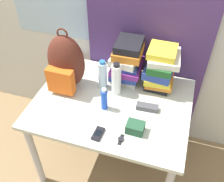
{
  "coord_description": "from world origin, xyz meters",
  "views": [
    {
      "loc": [
        0.4,
        -0.85,
        2.05
      ],
      "look_at": [
        0.0,
        0.42,
        0.84
      ],
      "focal_mm": 42.0,
      "sensor_mm": 36.0,
      "label": 1
    }
  ],
  "objects_px": {
    "book_stack_left": "(127,62)",
    "wristwatch": "(121,139)",
    "sports_bottle": "(116,79)",
    "cell_phone": "(98,134)",
    "backpack": "(66,64)",
    "camera_pouch": "(135,128)",
    "book_stack_center": "(161,68)",
    "water_bottle": "(103,75)",
    "sunglasses_case": "(147,107)",
    "sunscreen_bottle": "(104,99)"
  },
  "relations": [
    {
      "from": "cell_phone",
      "to": "wristwatch",
      "type": "distance_m",
      "value": 0.15
    },
    {
      "from": "camera_pouch",
      "to": "wristwatch",
      "type": "distance_m",
      "value": 0.12
    },
    {
      "from": "book_stack_left",
      "to": "sports_bottle",
      "type": "distance_m",
      "value": 0.18
    },
    {
      "from": "sunglasses_case",
      "to": "camera_pouch",
      "type": "height_order",
      "value": "camera_pouch"
    },
    {
      "from": "book_stack_center",
      "to": "camera_pouch",
      "type": "relative_size",
      "value": 2.88
    },
    {
      "from": "sports_bottle",
      "to": "backpack",
      "type": "bearing_deg",
      "value": -174.93
    },
    {
      "from": "book_stack_left",
      "to": "sports_bottle",
      "type": "bearing_deg",
      "value": -100.54
    },
    {
      "from": "book_stack_left",
      "to": "camera_pouch",
      "type": "height_order",
      "value": "book_stack_left"
    },
    {
      "from": "camera_pouch",
      "to": "sports_bottle",
      "type": "bearing_deg",
      "value": 125.56
    },
    {
      "from": "sunglasses_case",
      "to": "wristwatch",
      "type": "distance_m",
      "value": 0.32
    },
    {
      "from": "book_stack_center",
      "to": "camera_pouch",
      "type": "xyz_separation_m",
      "value": [
        -0.06,
        -0.48,
        -0.13
      ]
    },
    {
      "from": "book_stack_left",
      "to": "sunscreen_bottle",
      "type": "distance_m",
      "value": 0.36
    },
    {
      "from": "sports_bottle",
      "to": "sunscreen_bottle",
      "type": "bearing_deg",
      "value": -99.21
    },
    {
      "from": "water_bottle",
      "to": "sports_bottle",
      "type": "bearing_deg",
      "value": -14.99
    },
    {
      "from": "backpack",
      "to": "wristwatch",
      "type": "bearing_deg",
      "value": -35.65
    },
    {
      "from": "sports_bottle",
      "to": "sunscreen_bottle",
      "type": "distance_m",
      "value": 0.18
    },
    {
      "from": "backpack",
      "to": "sports_bottle",
      "type": "xyz_separation_m",
      "value": [
        0.36,
        0.03,
        -0.08
      ]
    },
    {
      "from": "wristwatch",
      "to": "cell_phone",
      "type": "bearing_deg",
      "value": -178.39
    },
    {
      "from": "book_stack_left",
      "to": "cell_phone",
      "type": "bearing_deg",
      "value": -92.29
    },
    {
      "from": "book_stack_left",
      "to": "sunscreen_bottle",
      "type": "relative_size",
      "value": 1.9
    },
    {
      "from": "backpack",
      "to": "sunscreen_bottle",
      "type": "relative_size",
      "value": 2.69
    },
    {
      "from": "backpack",
      "to": "book_stack_center",
      "type": "relative_size",
      "value": 1.46
    },
    {
      "from": "water_bottle",
      "to": "sunscreen_bottle",
      "type": "relative_size",
      "value": 1.34
    },
    {
      "from": "book_stack_left",
      "to": "sports_bottle",
      "type": "relative_size",
      "value": 1.28
    },
    {
      "from": "book_stack_left",
      "to": "sunscreen_bottle",
      "type": "xyz_separation_m",
      "value": [
        -0.06,
        -0.35,
        -0.08
      ]
    },
    {
      "from": "water_bottle",
      "to": "cell_phone",
      "type": "relative_size",
      "value": 2.18
    },
    {
      "from": "water_bottle",
      "to": "sports_bottle",
      "type": "xyz_separation_m",
      "value": [
        0.11,
        -0.03,
        0.01
      ]
    },
    {
      "from": "sunscreen_bottle",
      "to": "sports_bottle",
      "type": "bearing_deg",
      "value": 80.79
    },
    {
      "from": "book_stack_center",
      "to": "wristwatch",
      "type": "height_order",
      "value": "book_stack_center"
    },
    {
      "from": "sports_bottle",
      "to": "wristwatch",
      "type": "height_order",
      "value": "sports_bottle"
    },
    {
      "from": "backpack",
      "to": "sunscreen_bottle",
      "type": "height_order",
      "value": "backpack"
    },
    {
      "from": "cell_phone",
      "to": "wristwatch",
      "type": "relative_size",
      "value": 1.34
    },
    {
      "from": "sports_bottle",
      "to": "camera_pouch",
      "type": "height_order",
      "value": "sports_bottle"
    },
    {
      "from": "camera_pouch",
      "to": "cell_phone",
      "type": "bearing_deg",
      "value": -155.24
    },
    {
      "from": "sports_bottle",
      "to": "book_stack_center",
      "type": "bearing_deg",
      "value": 30.9
    },
    {
      "from": "book_stack_center",
      "to": "sports_bottle",
      "type": "relative_size",
      "value": 1.24
    },
    {
      "from": "book_stack_center",
      "to": "cell_phone",
      "type": "bearing_deg",
      "value": -115.36
    },
    {
      "from": "backpack",
      "to": "book_stack_center",
      "type": "height_order",
      "value": "backpack"
    },
    {
      "from": "sports_bottle",
      "to": "water_bottle",
      "type": "bearing_deg",
      "value": 165.01
    },
    {
      "from": "book_stack_left",
      "to": "water_bottle",
      "type": "bearing_deg",
      "value": -135.34
    },
    {
      "from": "book_stack_left",
      "to": "wristwatch",
      "type": "height_order",
      "value": "book_stack_left"
    },
    {
      "from": "sports_bottle",
      "to": "camera_pouch",
      "type": "bearing_deg",
      "value": -54.44
    },
    {
      "from": "book_stack_left",
      "to": "wristwatch",
      "type": "xyz_separation_m",
      "value": [
        0.12,
        -0.58,
        -0.16
      ]
    },
    {
      "from": "sunglasses_case",
      "to": "water_bottle",
      "type": "bearing_deg",
      "value": 160.58
    },
    {
      "from": "backpack",
      "to": "sunscreen_bottle",
      "type": "bearing_deg",
      "value": -23.29
    },
    {
      "from": "book_stack_left",
      "to": "cell_phone",
      "type": "relative_size",
      "value": 3.09
    },
    {
      "from": "sunglasses_case",
      "to": "camera_pouch",
      "type": "distance_m",
      "value": 0.21
    },
    {
      "from": "book_stack_left",
      "to": "water_bottle",
      "type": "relative_size",
      "value": 1.42
    },
    {
      "from": "sports_bottle",
      "to": "cell_phone",
      "type": "bearing_deg",
      "value": -88.8
    },
    {
      "from": "cell_phone",
      "to": "camera_pouch",
      "type": "relative_size",
      "value": 0.96
    }
  ]
}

